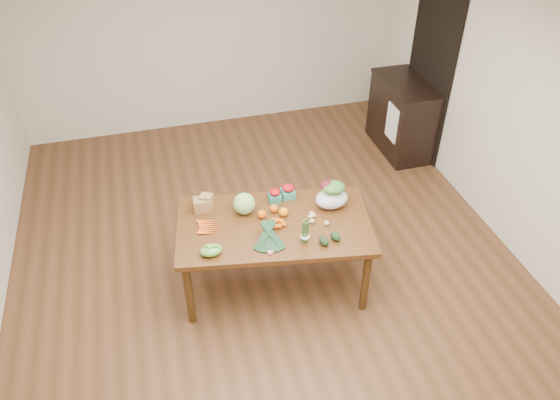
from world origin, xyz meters
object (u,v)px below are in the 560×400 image
object	(u,v)px
paper_bag	(203,203)
kale_bunch	(269,238)
cabbage	(244,204)
asparagus_bundle	(305,231)
mandarin_cluster	(276,222)
cabinet	(402,116)
dining_table	(274,254)
salad_bag	(332,196)

from	to	relation	value
paper_bag	kale_bunch	world-z (taller)	kale_bunch
cabbage	asparagus_bundle	bearing A→B (deg)	-52.34
paper_bag	cabbage	distance (m)	0.39
mandarin_cluster	kale_bunch	size ratio (longest dim) A/B	0.45
cabinet	cabbage	size ratio (longest dim) A/B	5.08
cabbage	kale_bunch	xyz separation A→B (m)	(0.11, -0.49, -0.02)
kale_bunch	asparagus_bundle	bearing A→B (deg)	1.83
asparagus_bundle	cabinet	bearing A→B (deg)	57.82
cabbage	cabinet	bearing A→B (deg)	35.23
cabinet	cabbage	bearing A→B (deg)	-144.77
paper_bag	kale_bunch	size ratio (longest dim) A/B	0.54
paper_bag	cabinet	bearing A→B (deg)	29.54
dining_table	salad_bag	size ratio (longest dim) A/B	5.62
cabinet	paper_bag	world-z (taller)	cabinet
mandarin_cluster	kale_bunch	world-z (taller)	kale_bunch
dining_table	mandarin_cluster	world-z (taller)	mandarin_cluster
dining_table	paper_bag	distance (m)	0.82
mandarin_cluster	salad_bag	bearing A→B (deg)	12.93
kale_bunch	salad_bag	xyz separation A→B (m)	(0.69, 0.37, 0.04)
cabinet	salad_bag	world-z (taller)	salad_bag
paper_bag	asparagus_bundle	xyz separation A→B (m)	(0.77, -0.67, 0.05)
dining_table	cabinet	bearing A→B (deg)	51.06
kale_bunch	cabinet	bearing A→B (deg)	53.27
kale_bunch	asparagus_bundle	size ratio (longest dim) A/B	1.60
asparagus_bundle	dining_table	bearing A→B (deg)	131.98
dining_table	cabbage	bearing A→B (deg)	143.54
asparagus_bundle	salad_bag	world-z (taller)	asparagus_bundle
mandarin_cluster	asparagus_bundle	xyz separation A→B (m)	(0.18, -0.28, 0.09)
cabbage	mandarin_cluster	world-z (taller)	cabbage
asparagus_bundle	cabbage	bearing A→B (deg)	137.39
paper_bag	asparagus_bundle	bearing A→B (deg)	-40.86
cabinet	paper_bag	bearing A→B (deg)	-150.46
paper_bag	cabbage	size ratio (longest dim) A/B	1.08
cabinet	dining_table	bearing A→B (deg)	-138.67
cabbage	mandarin_cluster	bearing A→B (deg)	-47.87
dining_table	salad_bag	distance (m)	0.77
cabinet	paper_bag	distance (m)	3.22
cabbage	salad_bag	world-z (taller)	salad_bag
paper_bag	kale_bunch	distance (m)	0.78
mandarin_cluster	asparagus_bundle	size ratio (longest dim) A/B	0.72
dining_table	asparagus_bundle	bearing A→B (deg)	-48.02
cabinet	mandarin_cluster	world-z (taller)	cabinet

